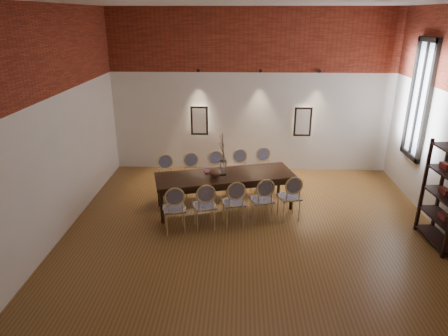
{
  "coord_description": "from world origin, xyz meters",
  "views": [
    {
      "loc": [
        -0.26,
        -6.39,
        3.81
      ],
      "look_at": [
        -0.56,
        0.77,
        1.05
      ],
      "focal_mm": 32.0,
      "sensor_mm": 36.0,
      "label": 1
    }
  ],
  "objects_px": {
    "chair_far_a": "(167,179)",
    "chair_near_e": "(289,197)",
    "chair_near_c": "(233,202)",
    "chair_far_e": "(265,170)",
    "chair_far_b": "(193,176)",
    "book": "(211,171)",
    "shelving_rack": "(447,197)",
    "chair_far_c": "(217,174)",
    "vase": "(223,168)",
    "chair_far_d": "(242,172)",
    "chair_near_b": "(204,205)",
    "chair_near_d": "(262,199)",
    "bowl": "(215,172)",
    "dining_table": "(225,191)",
    "chair_near_a": "(174,208)"
  },
  "relations": [
    {
      "from": "chair_far_a",
      "to": "book",
      "type": "bearing_deg",
      "value": 149.23
    },
    {
      "from": "dining_table",
      "to": "chair_far_e",
      "type": "distance_m",
      "value": 1.35
    },
    {
      "from": "vase",
      "to": "book",
      "type": "xyz_separation_m",
      "value": [
        -0.27,
        0.15,
        -0.14
      ]
    },
    {
      "from": "dining_table",
      "to": "chair_near_d",
      "type": "relative_size",
      "value": 3.0
    },
    {
      "from": "chair_near_c",
      "to": "chair_near_d",
      "type": "bearing_deg",
      "value": 0.0
    },
    {
      "from": "dining_table",
      "to": "chair_far_d",
      "type": "bearing_deg",
      "value": 52.43
    },
    {
      "from": "chair_near_b",
      "to": "shelving_rack",
      "type": "bearing_deg",
      "value": -20.33
    },
    {
      "from": "chair_far_a",
      "to": "vase",
      "type": "distance_m",
      "value": 1.38
    },
    {
      "from": "chair_near_b",
      "to": "shelving_rack",
      "type": "distance_m",
      "value": 4.23
    },
    {
      "from": "chair_near_b",
      "to": "book",
      "type": "bearing_deg",
      "value": 71.95
    },
    {
      "from": "vase",
      "to": "chair_far_a",
      "type": "bearing_deg",
      "value": 161.39
    },
    {
      "from": "shelving_rack",
      "to": "dining_table",
      "type": "bearing_deg",
      "value": 158.1
    },
    {
      "from": "chair_near_a",
      "to": "chair_far_d",
      "type": "distance_m",
      "value": 2.24
    },
    {
      "from": "chair_far_a",
      "to": "shelving_rack",
      "type": "xyz_separation_m",
      "value": [
        5.12,
        -1.63,
        0.43
      ]
    },
    {
      "from": "vase",
      "to": "chair_far_b",
      "type": "bearing_deg",
      "value": 140.96
    },
    {
      "from": "bowl",
      "to": "chair_far_e",
      "type": "bearing_deg",
      "value": 45.46
    },
    {
      "from": "chair_near_a",
      "to": "chair_far_a",
      "type": "distance_m",
      "value": 1.47
    },
    {
      "from": "chair_near_d",
      "to": "chair_near_e",
      "type": "relative_size",
      "value": 1.0
    },
    {
      "from": "chair_near_a",
      "to": "chair_far_c",
      "type": "relative_size",
      "value": 1.0
    },
    {
      "from": "book",
      "to": "shelving_rack",
      "type": "distance_m",
      "value": 4.37
    },
    {
      "from": "chair_near_c",
      "to": "chair_far_e",
      "type": "relative_size",
      "value": 1.0
    },
    {
      "from": "chair_far_d",
      "to": "book",
      "type": "xyz_separation_m",
      "value": [
        -0.65,
        -0.72,
        0.3
      ]
    },
    {
      "from": "bowl",
      "to": "book",
      "type": "xyz_separation_m",
      "value": [
        -0.1,
        0.25,
        -0.07
      ]
    },
    {
      "from": "chair_near_a",
      "to": "book",
      "type": "height_order",
      "value": "chair_near_a"
    },
    {
      "from": "bowl",
      "to": "dining_table",
      "type": "bearing_deg",
      "value": 28.07
    },
    {
      "from": "vase",
      "to": "bowl",
      "type": "height_order",
      "value": "vase"
    },
    {
      "from": "chair_near_e",
      "to": "book",
      "type": "xyz_separation_m",
      "value": [
        -1.58,
        0.55,
        0.3
      ]
    },
    {
      "from": "chair_near_c",
      "to": "dining_table",
      "type": "bearing_deg",
      "value": 90.0
    },
    {
      "from": "chair_near_a",
      "to": "chair_far_c",
      "type": "bearing_deg",
      "value": 52.43
    },
    {
      "from": "chair_near_c",
      "to": "bowl",
      "type": "bearing_deg",
      "value": 107.92
    },
    {
      "from": "chair_near_d",
      "to": "chair_far_c",
      "type": "xyz_separation_m",
      "value": [
        -0.93,
        1.27,
        0.0
      ]
    },
    {
      "from": "chair_far_b",
      "to": "chair_far_c",
      "type": "xyz_separation_m",
      "value": [
        0.54,
        0.15,
        0.0
      ]
    },
    {
      "from": "chair_far_d",
      "to": "book",
      "type": "height_order",
      "value": "chair_far_d"
    },
    {
      "from": "shelving_rack",
      "to": "chair_near_c",
      "type": "bearing_deg",
      "value": 167.71
    },
    {
      "from": "chair_near_b",
      "to": "chair_far_d",
      "type": "height_order",
      "value": "same"
    },
    {
      "from": "chair_far_d",
      "to": "chair_far_e",
      "type": "xyz_separation_m",
      "value": [
        0.54,
        0.15,
        0.0
      ]
    },
    {
      "from": "shelving_rack",
      "to": "chair_far_b",
      "type": "bearing_deg",
      "value": 154.51
    },
    {
      "from": "chair_near_c",
      "to": "book",
      "type": "height_order",
      "value": "chair_near_c"
    },
    {
      "from": "chair_far_c",
      "to": "chair_far_d",
      "type": "distance_m",
      "value": 0.56
    },
    {
      "from": "chair_far_c",
      "to": "vase",
      "type": "distance_m",
      "value": 0.85
    },
    {
      "from": "chair_far_a",
      "to": "chair_far_c",
      "type": "height_order",
      "value": "same"
    },
    {
      "from": "chair_far_a",
      "to": "chair_far_e",
      "type": "bearing_deg",
      "value": 180.0
    },
    {
      "from": "chair_near_c",
      "to": "book",
      "type": "relative_size",
      "value": 3.62
    },
    {
      "from": "chair_near_c",
      "to": "chair_far_d",
      "type": "relative_size",
      "value": 1.0
    },
    {
      "from": "dining_table",
      "to": "book",
      "type": "height_order",
      "value": "book"
    },
    {
      "from": "chair_near_a",
      "to": "chair_far_a",
      "type": "bearing_deg",
      "value": 90.0
    },
    {
      "from": "chair_far_c",
      "to": "chair_near_d",
      "type": "bearing_deg",
      "value": 111.04
    },
    {
      "from": "chair_far_b",
      "to": "shelving_rack",
      "type": "height_order",
      "value": "shelving_rack"
    },
    {
      "from": "chair_far_a",
      "to": "chair_near_e",
      "type": "bearing_deg",
      "value": 146.97
    },
    {
      "from": "chair_far_b",
      "to": "chair_far_e",
      "type": "relative_size",
      "value": 1.0
    }
  ]
}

